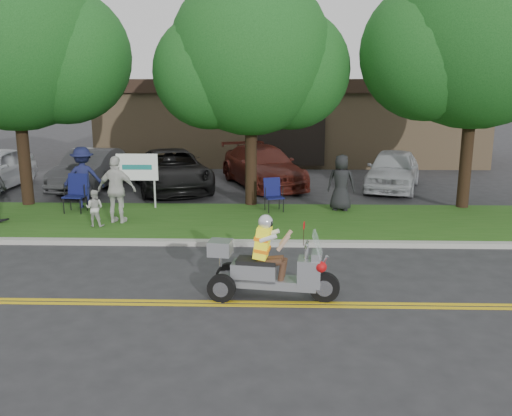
{
  "coord_description": "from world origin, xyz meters",
  "views": [
    {
      "loc": [
        1.15,
        -9.4,
        3.78
      ],
      "look_at": [
        0.81,
        2.0,
        1.17
      ],
      "focal_mm": 38.0,
      "sensor_mm": 36.0,
      "label": 1
    }
  ],
  "objects_px": {
    "trike_scooter": "(267,269)",
    "lawn_chair_a": "(76,191)",
    "lawn_chair_b": "(273,192)",
    "spectator_adult_right": "(117,190)",
    "parked_car_mid": "(171,170)",
    "parked_car_far_right": "(393,170)",
    "parked_car_right": "(263,166)",
    "parked_car_left": "(91,169)"
  },
  "relations": [
    {
      "from": "spectator_adult_right",
      "to": "parked_car_left",
      "type": "distance_m",
      "value": 5.87
    },
    {
      "from": "trike_scooter",
      "to": "lawn_chair_b",
      "type": "distance_m",
      "value": 6.52
    },
    {
      "from": "trike_scooter",
      "to": "parked_car_right",
      "type": "distance_m",
      "value": 11.14
    },
    {
      "from": "parked_car_mid",
      "to": "parked_car_right",
      "type": "xyz_separation_m",
      "value": [
        3.3,
        0.99,
        0.02
      ]
    },
    {
      "from": "parked_car_left",
      "to": "parked_car_mid",
      "type": "xyz_separation_m",
      "value": [
        3.0,
        -0.14,
        0.01
      ]
    },
    {
      "from": "spectator_adult_right",
      "to": "parked_car_right",
      "type": "distance_m",
      "value": 7.25
    },
    {
      "from": "lawn_chair_b",
      "to": "spectator_adult_right",
      "type": "xyz_separation_m",
      "value": [
        -4.2,
        -1.55,
        0.36
      ]
    },
    {
      "from": "lawn_chair_a",
      "to": "parked_car_mid",
      "type": "bearing_deg",
      "value": 65.72
    },
    {
      "from": "parked_car_right",
      "to": "lawn_chair_b",
      "type": "bearing_deg",
      "value": -106.57
    },
    {
      "from": "lawn_chair_b",
      "to": "parked_car_left",
      "type": "xyz_separation_m",
      "value": [
        -6.69,
        3.76,
        0.07
      ]
    },
    {
      "from": "lawn_chair_b",
      "to": "parked_car_right",
      "type": "relative_size",
      "value": 0.19
    },
    {
      "from": "parked_car_left",
      "to": "spectator_adult_right",
      "type": "bearing_deg",
      "value": -60.47
    },
    {
      "from": "parked_car_mid",
      "to": "parked_car_far_right",
      "type": "distance_m",
      "value": 8.09
    },
    {
      "from": "parked_car_mid",
      "to": "parked_car_far_right",
      "type": "relative_size",
      "value": 1.23
    },
    {
      "from": "lawn_chair_a",
      "to": "parked_car_right",
      "type": "bearing_deg",
      "value": 46.2
    },
    {
      "from": "trike_scooter",
      "to": "lawn_chair_a",
      "type": "xyz_separation_m",
      "value": [
        -5.68,
        6.25,
        0.18
      ]
    },
    {
      "from": "parked_car_far_right",
      "to": "trike_scooter",
      "type": "bearing_deg",
      "value": -95.5
    },
    {
      "from": "trike_scooter",
      "to": "parked_car_far_right",
      "type": "relative_size",
      "value": 0.55
    },
    {
      "from": "parked_car_far_right",
      "to": "parked_car_mid",
      "type": "bearing_deg",
      "value": -159.6
    },
    {
      "from": "parked_car_right",
      "to": "lawn_chair_a",
      "type": "bearing_deg",
      "value": -159.29
    },
    {
      "from": "lawn_chair_b",
      "to": "parked_car_far_right",
      "type": "height_order",
      "value": "parked_car_far_right"
    },
    {
      "from": "lawn_chair_a",
      "to": "spectator_adult_right",
      "type": "distance_m",
      "value": 2.06
    },
    {
      "from": "parked_car_mid",
      "to": "spectator_adult_right",
      "type": "bearing_deg",
      "value": -114.08
    },
    {
      "from": "lawn_chair_a",
      "to": "parked_car_far_right",
      "type": "height_order",
      "value": "parked_car_far_right"
    },
    {
      "from": "spectator_adult_right",
      "to": "parked_car_mid",
      "type": "relative_size",
      "value": 0.34
    },
    {
      "from": "parked_car_left",
      "to": "parked_car_far_right",
      "type": "distance_m",
      "value": 11.08
    },
    {
      "from": "trike_scooter",
      "to": "lawn_chair_a",
      "type": "bearing_deg",
      "value": 140.68
    },
    {
      "from": "parked_car_right",
      "to": "parked_car_far_right",
      "type": "distance_m",
      "value": 4.81
    },
    {
      "from": "lawn_chair_a",
      "to": "parked_car_left",
      "type": "relative_size",
      "value": 0.25
    },
    {
      "from": "parked_car_mid",
      "to": "lawn_chair_b",
      "type": "bearing_deg",
      "value": -62.82
    },
    {
      "from": "parked_car_mid",
      "to": "parked_car_right",
      "type": "relative_size",
      "value": 1.02
    },
    {
      "from": "lawn_chair_a",
      "to": "parked_car_left",
      "type": "height_order",
      "value": "parked_car_left"
    },
    {
      "from": "parked_car_right",
      "to": "parked_car_far_right",
      "type": "height_order",
      "value": "parked_car_right"
    },
    {
      "from": "spectator_adult_right",
      "to": "parked_car_mid",
      "type": "height_order",
      "value": "spectator_adult_right"
    },
    {
      "from": "trike_scooter",
      "to": "parked_car_left",
      "type": "height_order",
      "value": "trike_scooter"
    },
    {
      "from": "parked_car_right",
      "to": "parked_car_mid",
      "type": "bearing_deg",
      "value": 175.35
    },
    {
      "from": "trike_scooter",
      "to": "parked_car_right",
      "type": "height_order",
      "value": "trike_scooter"
    },
    {
      "from": "parked_car_right",
      "to": "spectator_adult_right",
      "type": "bearing_deg",
      "value": -143.14
    },
    {
      "from": "trike_scooter",
      "to": "lawn_chair_a",
      "type": "relative_size",
      "value": 2.15
    },
    {
      "from": "spectator_adult_right",
      "to": "parked_car_right",
      "type": "height_order",
      "value": "spectator_adult_right"
    },
    {
      "from": "parked_car_mid",
      "to": "parked_car_left",
      "type": "bearing_deg",
      "value": 158.99
    },
    {
      "from": "trike_scooter",
      "to": "parked_car_mid",
      "type": "bearing_deg",
      "value": 117.87
    }
  ]
}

